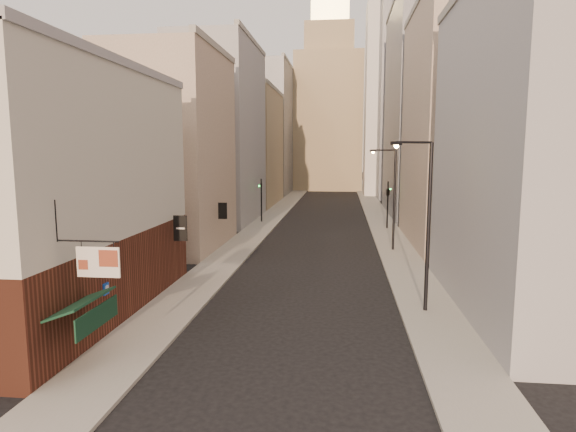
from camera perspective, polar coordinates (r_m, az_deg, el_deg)
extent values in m
plane|color=black|center=(15.21, -2.45, -24.21)|extent=(360.00, 360.00, 0.00)
cube|color=gray|center=(68.76, -0.74, 1.00)|extent=(3.00, 140.00, 0.15)
cube|color=gray|center=(68.37, 10.14, 0.84)|extent=(3.00, 140.00, 0.15)
cube|color=#592A1C|center=(26.08, -23.94, -6.39)|extent=(6.00, 16.00, 4.00)
cube|color=beige|center=(25.37, -24.67, 6.89)|extent=(6.00, 16.00, 8.00)
cube|color=#9D9DA2|center=(24.39, -19.34, 16.83)|extent=(0.60, 16.00, 0.40)
cylinder|color=black|center=(18.39, -22.78, -2.75)|extent=(2.40, 0.06, 0.06)
cube|color=beige|center=(18.34, -21.57, -5.11)|extent=(1.60, 0.06, 1.10)
cube|color=brown|center=(18.13, -20.47, -4.71)|extent=(0.70, 0.10, 0.60)
cube|color=brown|center=(18.63, -23.05, -5.31)|extent=(0.35, 0.10, 0.35)
cube|color=black|center=(19.31, -23.31, -9.47)|extent=(1.25, 3.00, 0.52)
cube|color=black|center=(19.18, -21.64, -11.07)|extent=(0.06, 3.00, 0.80)
cube|color=blue|center=(22.21, -20.77, -8.08)|extent=(0.08, 0.40, 0.50)
cube|color=black|center=(28.69, -12.64, -1.42)|extent=(0.80, 0.08, 1.50)
cube|color=black|center=(38.21, -7.75, 0.61)|extent=(0.70, 0.08, 1.30)
cube|color=gray|center=(41.23, -13.58, 7.39)|extent=(8.00, 12.00, 16.00)
cube|color=#9D9DA2|center=(56.57, -8.05, 9.56)|extent=(8.00, 16.00, 20.00)
cube|color=tan|center=(74.11, -4.52, 7.98)|extent=(8.00, 18.00, 17.00)
cube|color=gray|center=(93.90, -2.20, 10.06)|extent=(8.00, 20.00, 24.00)
cube|color=#9D9DA2|center=(26.69, 28.56, 6.66)|extent=(8.00, 16.00, 16.00)
cube|color=gray|center=(43.95, 19.83, 9.77)|extent=(8.00, 16.00, 20.00)
cube|color=gray|center=(63.74, 15.75, 11.83)|extent=(8.00, 20.00, 26.00)
cube|color=gray|center=(93.71, 16.96, 17.75)|extent=(20.00, 22.00, 50.00)
cube|color=tan|center=(104.98, 4.86, 10.87)|extent=(14.00, 14.00, 28.00)
cube|color=tan|center=(107.30, 4.97, 19.97)|extent=(10.00, 10.00, 6.00)
cylinder|color=#FFCC72|center=(108.61, 5.00, 22.81)|extent=(8.00, 8.00, 5.00)
cube|color=silver|center=(91.55, 11.71, 13.11)|extent=(8.00, 8.00, 34.00)
cylinder|color=black|center=(24.54, 16.29, -1.57)|extent=(0.19, 0.19, 8.46)
cylinder|color=black|center=(23.76, 14.74, 8.44)|extent=(1.78, 0.83, 0.11)
cube|color=black|center=(23.29, 12.73, 8.41)|extent=(0.56, 0.39, 0.17)
sphere|color=#FFB33F|center=(23.29, 12.72, 8.11)|extent=(0.23, 0.23, 0.23)
cylinder|color=black|center=(39.44, 12.48, 1.70)|extent=(0.18, 0.18, 8.15)
cylinder|color=black|center=(39.01, 11.36, 7.67)|extent=(1.81, 0.39, 0.11)
cube|color=black|center=(38.80, 10.05, 7.63)|extent=(0.52, 0.27, 0.16)
sphere|color=#FFB33F|center=(38.80, 10.05, 7.46)|extent=(0.22, 0.22, 0.22)
cylinder|color=black|center=(54.42, -3.17, 1.80)|extent=(0.16, 0.16, 5.00)
imported|color=black|center=(54.28, -3.18, 3.58)|extent=(0.57, 0.57, 1.32)
sphere|color=#19E533|center=(54.32, -3.44, 3.58)|extent=(0.16, 0.16, 0.16)
cylinder|color=black|center=(50.76, 11.72, 1.23)|extent=(0.16, 0.16, 5.00)
imported|color=black|center=(50.60, 11.77, 3.14)|extent=(0.71, 0.71, 1.47)
sphere|color=#19E533|center=(50.63, 12.05, 3.13)|extent=(0.16, 0.16, 0.16)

